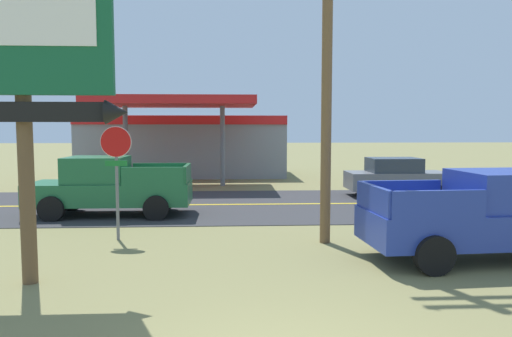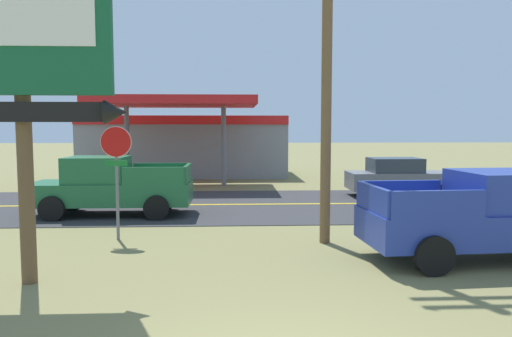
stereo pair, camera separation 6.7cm
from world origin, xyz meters
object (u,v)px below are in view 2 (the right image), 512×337
motel_sign (21,52)px  car_grey_mid_lane (397,177)px  utility_pole (327,35)px  pickup_green_on_road (110,187)px  pickup_blue_parked_on_lawn (485,216)px  gas_station (186,144)px  stop_sign (116,162)px

motel_sign → car_grey_mid_lane: motel_sign is taller
utility_pole → pickup_green_on_road: utility_pole is taller
utility_pole → motel_sign: bearing=-153.3°
utility_pole → pickup_blue_parked_on_lawn: utility_pole is taller
gas_station → car_grey_mid_lane: size_ratio=2.86×
pickup_green_on_road → car_grey_mid_lane: size_ratio=1.24×
gas_station → pickup_green_on_road: gas_station is taller
motel_sign → pickup_green_on_road: bearing=92.5°
gas_station → pickup_blue_parked_on_lawn: gas_station is taller
stop_sign → pickup_blue_parked_on_lawn: size_ratio=0.55×
gas_station → car_grey_mid_lane: 13.98m
motel_sign → stop_sign: motel_sign is taller
gas_station → car_grey_mid_lane: bearing=-45.2°
stop_sign → gas_station: size_ratio=0.25×
stop_sign → pickup_green_on_road: 3.89m
motel_sign → pickup_green_on_road: (-0.31, 7.21, -3.29)m
motel_sign → utility_pole: size_ratio=0.65×
pickup_blue_parked_on_lawn → car_grey_mid_lane: pickup_blue_parked_on_lawn is taller
stop_sign → pickup_blue_parked_on_lawn: bearing=-15.1°
utility_pole → pickup_blue_parked_on_lawn: 5.59m
stop_sign → pickup_green_on_road: (-1.08, 3.58, -1.06)m
gas_station → pickup_blue_parked_on_lawn: bearing=-66.9°
gas_station → pickup_blue_parked_on_lawn: 21.51m
motel_sign → pickup_green_on_road: motel_sign is taller
gas_station → motel_sign: bearing=-92.5°
utility_pole → car_grey_mid_lane: size_ratio=2.30×
pickup_green_on_road → motel_sign: bearing=-87.5°
pickup_green_on_road → pickup_blue_parked_on_lawn: bearing=-31.5°
stop_sign → gas_station: gas_station is taller
stop_sign → motel_sign: bearing=-102.0°
motel_sign → pickup_blue_parked_on_lawn: 9.97m
utility_pole → car_grey_mid_lane: bearing=60.4°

